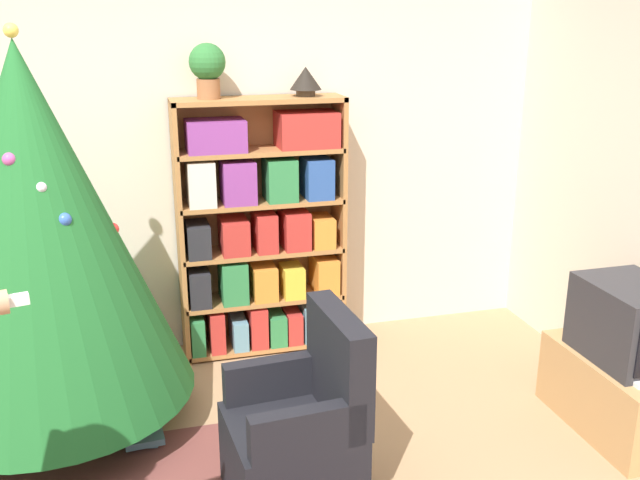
{
  "coord_description": "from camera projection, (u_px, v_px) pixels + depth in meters",
  "views": [
    {
      "loc": [
        -0.36,
        -2.5,
        2.18
      ],
      "look_at": [
        0.58,
        0.92,
        1.05
      ],
      "focal_mm": 40.0,
      "sensor_mm": 36.0,
      "label": 1
    }
  ],
  "objects": [
    {
      "name": "table_lamp",
      "position": [
        306.0,
        80.0,
        4.43
      ],
      "size": [
        0.2,
        0.2,
        0.18
      ],
      "color": "#473828",
      "rests_on": "bookshelf"
    },
    {
      "name": "armchair",
      "position": [
        300.0,
        439.0,
        3.26
      ],
      "size": [
        0.61,
        0.6,
        0.92
      ],
      "rotation": [
        0.0,
        0.0,
        -1.5
      ],
      "color": "black",
      "rests_on": "ground_plane"
    },
    {
      "name": "potted_plant",
      "position": [
        207.0,
        67.0,
        4.25
      ],
      "size": [
        0.22,
        0.22,
        0.33
      ],
      "color": "#935B38",
      "rests_on": "bookshelf"
    },
    {
      "name": "wall_back",
      "position": [
        186.0,
        157.0,
        4.59
      ],
      "size": [
        8.0,
        0.1,
        2.6
      ],
      "color": "beige",
      "rests_on": "ground_plane"
    },
    {
      "name": "book_pile_near_tree",
      "position": [
        144.0,
        438.0,
        3.77
      ],
      "size": [
        0.21,
        0.17,
        0.06
      ],
      "color": "#5B899E",
      "rests_on": "ground_plane"
    },
    {
      "name": "christmas_tree",
      "position": [
        36.0,
        228.0,
        3.6
      ],
      "size": [
        1.49,
        1.49,
        2.14
      ],
      "color": "#4C3323",
      "rests_on": "ground_plane"
    },
    {
      "name": "bookshelf",
      "position": [
        262.0,
        232.0,
        4.64
      ],
      "size": [
        1.08,
        0.3,
        1.69
      ],
      "color": "#A8703D",
      "rests_on": "ground_plane"
    },
    {
      "name": "television",
      "position": [
        630.0,
        322.0,
        3.74
      ],
      "size": [
        0.41,
        0.55,
        0.42
      ],
      "color": "#28282D",
      "rests_on": "tv_stand"
    },
    {
      "name": "game_remote",
      "position": [
        634.0,
        382.0,
        3.54
      ],
      "size": [
        0.04,
        0.12,
        0.02
      ],
      "color": "white",
      "rests_on": "tv_stand"
    },
    {
      "name": "tv_stand",
      "position": [
        620.0,
        393.0,
        3.87
      ],
      "size": [
        0.48,
        0.84,
        0.42
      ],
      "color": "tan",
      "rests_on": "ground_plane"
    }
  ]
}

